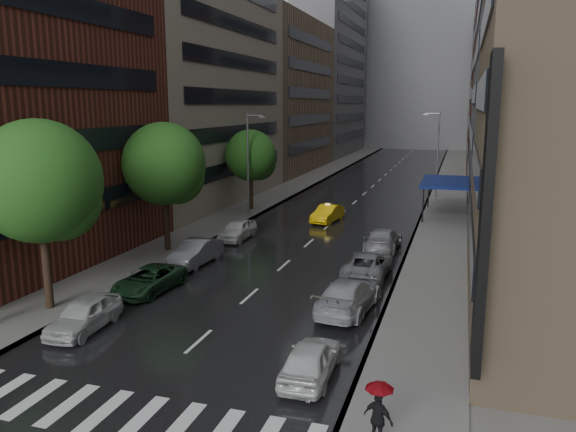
# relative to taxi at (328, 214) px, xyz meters

# --- Properties ---
(ground) EXTENTS (220.00, 220.00, 0.00)m
(ground) POSITION_rel_taxi_xyz_m (0.44, -29.69, -0.73)
(ground) COLOR gray
(ground) RESTS_ON ground
(road) EXTENTS (14.00, 140.00, 0.01)m
(road) POSITION_rel_taxi_xyz_m (0.44, 20.31, -0.73)
(road) COLOR black
(road) RESTS_ON ground
(sidewalk_left) EXTENTS (4.00, 140.00, 0.15)m
(sidewalk_left) POSITION_rel_taxi_xyz_m (-8.56, 20.31, -0.66)
(sidewalk_left) COLOR gray
(sidewalk_left) RESTS_ON ground
(sidewalk_right) EXTENTS (4.00, 140.00, 0.15)m
(sidewalk_right) POSITION_rel_taxi_xyz_m (9.44, 20.31, -0.66)
(sidewalk_right) COLOR gray
(sidewalk_right) RESTS_ON ground
(crosswalk) EXTENTS (13.15, 2.80, 0.01)m
(crosswalk) POSITION_rel_taxi_xyz_m (0.64, -31.69, -0.72)
(crosswalk) COLOR silver
(crosswalk) RESTS_ON ground
(buildings_left) EXTENTS (8.00, 108.00, 38.00)m
(buildings_left) POSITION_rel_taxi_xyz_m (-14.56, 29.10, 15.26)
(buildings_left) COLOR maroon
(buildings_left) RESTS_ON ground
(buildings_right) EXTENTS (8.05, 109.10, 36.00)m
(buildings_right) POSITION_rel_taxi_xyz_m (15.43, 27.02, 14.30)
(buildings_right) COLOR #937A5B
(buildings_right) RESTS_ON ground
(building_far) EXTENTS (40.00, 14.00, 32.00)m
(building_far) POSITION_rel_taxi_xyz_m (0.44, 88.31, 15.27)
(building_far) COLOR slate
(building_far) RESTS_ON ground
(tree_near) EXTENTS (5.85, 5.85, 9.32)m
(tree_near) POSITION_rel_taxi_xyz_m (-8.16, -24.51, 5.65)
(tree_near) COLOR #382619
(tree_near) RESTS_ON ground
(tree_mid) EXTENTS (5.53, 5.53, 8.81)m
(tree_mid) POSITION_rel_taxi_xyz_m (-8.16, -12.89, 5.30)
(tree_mid) COLOR #382619
(tree_mid) RESTS_ON ground
(tree_far) EXTENTS (4.79, 4.79, 7.64)m
(tree_far) POSITION_rel_taxi_xyz_m (-8.16, 3.08, 4.49)
(tree_far) COLOR #382619
(tree_far) RESTS_ON ground
(taxi) EXTENTS (2.16, 4.61, 1.46)m
(taxi) POSITION_rel_taxi_xyz_m (0.00, 0.00, 0.00)
(taxi) COLOR yellow
(taxi) RESTS_ON ground
(parked_cars_left) EXTENTS (2.52, 22.36, 1.54)m
(parked_cars_left) POSITION_rel_taxi_xyz_m (-4.96, -17.54, -0.00)
(parked_cars_left) COLOR silver
(parked_cars_left) RESTS_ON ground
(parked_cars_right) EXTENTS (2.77, 24.18, 1.61)m
(parked_cars_right) POSITION_rel_taxi_xyz_m (5.84, -16.54, 0.03)
(parked_cars_right) COLOR silver
(parked_cars_right) RESTS_ON ground
(ped_red_umbrella) EXTENTS (1.06, 0.82, 2.01)m
(ped_red_umbrella) POSITION_rel_taxi_xyz_m (8.86, -31.06, 0.60)
(ped_red_umbrella) COLOR black
(ped_red_umbrella) RESTS_ON sidewalk_right
(street_lamp_left) EXTENTS (1.74, 0.22, 9.00)m
(street_lamp_left) POSITION_rel_taxi_xyz_m (-7.28, 0.31, 4.16)
(street_lamp_left) COLOR gray
(street_lamp_left) RESTS_ON sidewalk_left
(street_lamp_right) EXTENTS (1.74, 0.22, 9.00)m
(street_lamp_right) POSITION_rel_taxi_xyz_m (8.16, 15.31, 4.16)
(street_lamp_right) COLOR gray
(street_lamp_right) RESTS_ON sidewalk_right
(awning) EXTENTS (4.00, 8.00, 3.12)m
(awning) POSITION_rel_taxi_xyz_m (9.42, 5.31, 2.40)
(awning) COLOR navy
(awning) RESTS_ON sidewalk_right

